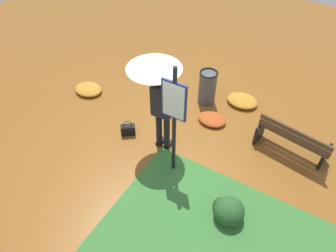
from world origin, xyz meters
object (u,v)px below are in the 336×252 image
Objects in this scene: handbag at (128,130)px; park_bench at (293,139)px; trash_bin at (207,87)px; info_sign_post at (174,113)px; person_with_umbrella at (158,83)px.

handbag is 3.31m from park_bench.
handbag is 2.09m from trash_bin.
park_bench is 1.68× the size of trash_bin.
info_sign_post is 1.88m from handbag.
info_sign_post is 6.22× the size of handbag.
handbag is 0.26× the size of park_bench.
person_with_umbrella is at bearing 25.97° from park_bench.
handbag is 0.44× the size of trash_bin.
park_bench is (-1.76, -1.56, -1.04)m from info_sign_post.
info_sign_post is 2.76× the size of trash_bin.
info_sign_post is at bearing 165.52° from handbag.
info_sign_post is 2.57m from park_bench.
park_bench reaches higher than handbag.
park_bench is at bearing 163.66° from trash_bin.
park_bench is 2.21m from trash_bin.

